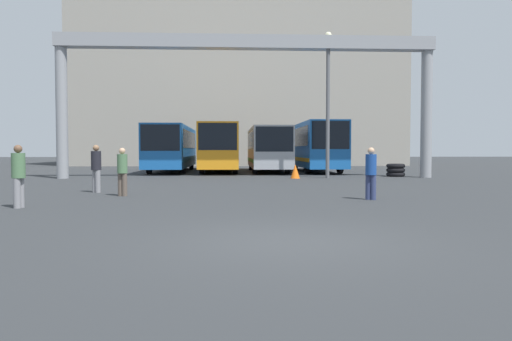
{
  "coord_description": "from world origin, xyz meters",
  "views": [
    {
      "loc": [
        -0.93,
        -8.07,
        1.5
      ],
      "look_at": [
        0.58,
        21.0,
        0.3
      ],
      "focal_mm": 35.0,
      "sensor_mm": 36.0,
      "label": 1
    }
  ],
  "objects_px": {
    "pedestrian_far_center": "(122,171)",
    "bus_slot_3": "(316,144)",
    "bus_slot_2": "(268,147)",
    "pedestrian_mid_left": "(371,172)",
    "tire_stack": "(396,170)",
    "bus_slot_1": "(220,145)",
    "lamp_post": "(328,99)",
    "pedestrian_near_right": "(18,175)",
    "bus_slot_0": "(172,146)",
    "pedestrian_near_center": "(96,167)",
    "traffic_cone": "(295,171)"
  },
  "relations": [
    {
      "from": "traffic_cone",
      "to": "lamp_post",
      "type": "height_order",
      "value": "lamp_post"
    },
    {
      "from": "pedestrian_near_center",
      "to": "tire_stack",
      "type": "height_order",
      "value": "pedestrian_near_center"
    },
    {
      "from": "pedestrian_near_right",
      "to": "lamp_post",
      "type": "distance_m",
      "value": 17.43
    },
    {
      "from": "bus_slot_2",
      "to": "pedestrian_near_center",
      "type": "height_order",
      "value": "bus_slot_2"
    },
    {
      "from": "bus_slot_1",
      "to": "lamp_post",
      "type": "bearing_deg",
      "value": -54.51
    },
    {
      "from": "tire_stack",
      "to": "bus_slot_1",
      "type": "bearing_deg",
      "value": 144.65
    },
    {
      "from": "pedestrian_near_right",
      "to": "bus_slot_0",
      "type": "bearing_deg",
      "value": -171.81
    },
    {
      "from": "traffic_cone",
      "to": "pedestrian_near_right",
      "type": "bearing_deg",
      "value": -124.44
    },
    {
      "from": "bus_slot_1",
      "to": "tire_stack",
      "type": "height_order",
      "value": "bus_slot_1"
    },
    {
      "from": "bus_slot_0",
      "to": "bus_slot_3",
      "type": "relative_size",
      "value": 1.19
    },
    {
      "from": "pedestrian_near_right",
      "to": "tire_stack",
      "type": "bearing_deg",
      "value": 146.39
    },
    {
      "from": "bus_slot_2",
      "to": "lamp_post",
      "type": "distance_m",
      "value": 8.44
    },
    {
      "from": "pedestrian_far_center",
      "to": "tire_stack",
      "type": "height_order",
      "value": "pedestrian_far_center"
    },
    {
      "from": "tire_stack",
      "to": "lamp_post",
      "type": "height_order",
      "value": "lamp_post"
    },
    {
      "from": "bus_slot_0",
      "to": "pedestrian_near_right",
      "type": "height_order",
      "value": "bus_slot_0"
    },
    {
      "from": "bus_slot_3",
      "to": "pedestrian_near_right",
      "type": "bearing_deg",
      "value": -118.5
    },
    {
      "from": "pedestrian_mid_left",
      "to": "traffic_cone",
      "type": "height_order",
      "value": "pedestrian_mid_left"
    },
    {
      "from": "bus_slot_0",
      "to": "pedestrian_mid_left",
      "type": "height_order",
      "value": "bus_slot_0"
    },
    {
      "from": "pedestrian_mid_left",
      "to": "bus_slot_0",
      "type": "bearing_deg",
      "value": -36.84
    },
    {
      "from": "bus_slot_2",
      "to": "pedestrian_mid_left",
      "type": "xyz_separation_m",
      "value": [
        1.65,
        -19.31,
        -0.88
      ]
    },
    {
      "from": "bus_slot_1",
      "to": "traffic_cone",
      "type": "distance_m",
      "value": 9.76
    },
    {
      "from": "bus_slot_3",
      "to": "pedestrian_far_center",
      "type": "bearing_deg",
      "value": -118.0
    },
    {
      "from": "bus_slot_1",
      "to": "pedestrian_mid_left",
      "type": "xyz_separation_m",
      "value": [
        4.96,
        -20.05,
        -0.99
      ]
    },
    {
      "from": "bus_slot_2",
      "to": "tire_stack",
      "type": "relative_size",
      "value": 9.72
    },
    {
      "from": "pedestrian_near_center",
      "to": "bus_slot_1",
      "type": "bearing_deg",
      "value": 115.55
    },
    {
      "from": "bus_slot_2",
      "to": "pedestrian_mid_left",
      "type": "relative_size",
      "value": 6.4
    },
    {
      "from": "bus_slot_0",
      "to": "traffic_cone",
      "type": "distance_m",
      "value": 11.73
    },
    {
      "from": "pedestrian_mid_left",
      "to": "bus_slot_3",
      "type": "bearing_deg",
      "value": -63.99
    },
    {
      "from": "bus_slot_3",
      "to": "tire_stack",
      "type": "height_order",
      "value": "bus_slot_3"
    },
    {
      "from": "pedestrian_mid_left",
      "to": "lamp_post",
      "type": "bearing_deg",
      "value": -63.87
    },
    {
      "from": "pedestrian_near_center",
      "to": "pedestrian_mid_left",
      "type": "bearing_deg",
      "value": 20.07
    },
    {
      "from": "bus_slot_3",
      "to": "bus_slot_0",
      "type": "bearing_deg",
      "value": 174.5
    },
    {
      "from": "bus_slot_2",
      "to": "pedestrian_near_center",
      "type": "bearing_deg",
      "value": -114.18
    },
    {
      "from": "bus_slot_2",
      "to": "traffic_cone",
      "type": "distance_m",
      "value": 8.13
    },
    {
      "from": "pedestrian_mid_left",
      "to": "pedestrian_near_right",
      "type": "bearing_deg",
      "value": 40.51
    },
    {
      "from": "pedestrian_near_center",
      "to": "tire_stack",
      "type": "distance_m",
      "value": 17.2
    },
    {
      "from": "bus_slot_0",
      "to": "traffic_cone",
      "type": "height_order",
      "value": "bus_slot_0"
    },
    {
      "from": "bus_slot_3",
      "to": "pedestrian_far_center",
      "type": "distance_m",
      "value": 20.08
    },
    {
      "from": "pedestrian_far_center",
      "to": "bus_slot_3",
      "type": "bearing_deg",
      "value": -97.45
    },
    {
      "from": "bus_slot_2",
      "to": "tire_stack",
      "type": "height_order",
      "value": "bus_slot_2"
    },
    {
      "from": "pedestrian_near_center",
      "to": "lamp_post",
      "type": "xyz_separation_m",
      "value": [
        9.94,
        8.68,
        3.35
      ]
    },
    {
      "from": "bus_slot_2",
      "to": "pedestrian_far_center",
      "type": "xyz_separation_m",
      "value": [
        -6.1,
        -17.71,
        -0.88
      ]
    },
    {
      "from": "bus_slot_1",
      "to": "bus_slot_2",
      "type": "height_order",
      "value": "bus_slot_1"
    },
    {
      "from": "pedestrian_far_center",
      "to": "traffic_cone",
      "type": "distance_m",
      "value": 11.96
    },
    {
      "from": "traffic_cone",
      "to": "lamp_post",
      "type": "xyz_separation_m",
      "value": [
        1.79,
        0.37,
        3.87
      ]
    },
    {
      "from": "bus_slot_2",
      "to": "tire_stack",
      "type": "xyz_separation_m",
      "value": [
        6.76,
        -6.41,
        -1.36
      ]
    },
    {
      "from": "tire_stack",
      "to": "pedestrian_mid_left",
      "type": "bearing_deg",
      "value": -111.6
    },
    {
      "from": "traffic_cone",
      "to": "lamp_post",
      "type": "bearing_deg",
      "value": 11.55
    },
    {
      "from": "bus_slot_3",
      "to": "lamp_post",
      "type": "relative_size",
      "value": 1.3
    },
    {
      "from": "pedestrian_near_center",
      "to": "traffic_cone",
      "type": "height_order",
      "value": "pedestrian_near_center"
    }
  ]
}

